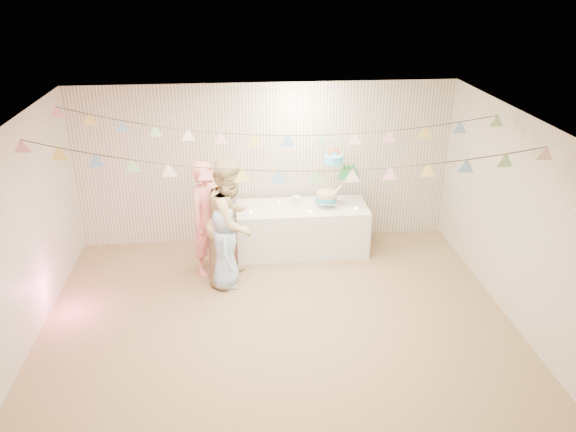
{
  "coord_description": "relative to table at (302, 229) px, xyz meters",
  "views": [
    {
      "loc": [
        -0.45,
        -5.99,
        4.2
      ],
      "look_at": [
        0.2,
        0.8,
        1.15
      ],
      "focal_mm": 35.0,
      "sensor_mm": 36.0,
      "label": 1
    }
  ],
  "objects": [
    {
      "name": "posy",
      "position": [
        -0.08,
        0.05,
        0.45
      ],
      "size": [
        0.15,
        0.15,
        0.17
      ],
      "primitive_type": null,
      "color": "white",
      "rests_on": "table"
    },
    {
      "name": "ceiling",
      "position": [
        -0.53,
        -1.99,
        2.22
      ],
      "size": [
        6.0,
        6.0,
        0.0
      ],
      "primitive_type": "plane",
      "color": "white",
      "rests_on": "ground"
    },
    {
      "name": "tealight_3",
      "position": [
        0.35,
        0.22,
        0.4
      ],
      "size": [
        0.04,
        0.04,
        0.03
      ],
      "primitive_type": "cylinder",
      "color": "#FFD88C",
      "rests_on": "table"
    },
    {
      "name": "cake_stand",
      "position": [
        0.55,
        0.05,
        0.79
      ],
      "size": [
        0.76,
        0.45,
        0.85
      ],
      "primitive_type": null,
      "color": "silver",
      "rests_on": "table"
    },
    {
      "name": "back_wall",
      "position": [
        -0.53,
        0.51,
        0.92
      ],
      "size": [
        6.0,
        6.0,
        0.0
      ],
      "primitive_type": "plane",
      "color": "silver",
      "rests_on": "ground"
    },
    {
      "name": "cake_top_tier",
      "position": [
        0.49,
        0.02,
        0.99
      ],
      "size": [
        0.25,
        0.25,
        0.19
      ],
      "primitive_type": null,
      "color": "#49C2E7",
      "rests_on": "cake_stand"
    },
    {
      "name": "tealight_4",
      "position": [
        0.82,
        -0.18,
        0.4
      ],
      "size": [
        0.04,
        0.04,
        0.03
      ],
      "primitive_type": "cylinder",
      "color": "#FFD88C",
      "rests_on": "table"
    },
    {
      "name": "tealight_1",
      "position": [
        -0.35,
        0.18,
        0.4
      ],
      "size": [
        0.04,
        0.04,
        0.03
      ],
      "primitive_type": "cylinder",
      "color": "#FFD88C",
      "rests_on": "table"
    },
    {
      "name": "bunting_back",
      "position": [
        -0.53,
        -0.89,
        1.97
      ],
      "size": [
        5.6,
        1.1,
        0.4
      ],
      "primitive_type": null,
      "color": "pink",
      "rests_on": "ceiling"
    },
    {
      "name": "person_adult_b",
      "position": [
        -1.1,
        -0.77,
        0.53
      ],
      "size": [
        1.0,
        1.1,
        1.83
      ],
      "primitive_type": "imported",
      "rotation": [
        0.0,
        0.0,
        1.15
      ],
      "color": "tan",
      "rests_on": "floor"
    },
    {
      "name": "person_adult_a",
      "position": [
        -1.42,
        -0.54,
        0.48
      ],
      "size": [
        0.73,
        0.75,
        1.73
      ],
      "primitive_type": "imported",
      "rotation": [
        0.0,
        0.0,
        0.86
      ],
      "color": "#E27776",
      "rests_on": "floor"
    },
    {
      "name": "front_wall",
      "position": [
        -0.53,
        -4.49,
        0.92
      ],
      "size": [
        6.0,
        6.0,
        0.0
      ],
      "primitive_type": "plane",
      "color": "silver",
      "rests_on": "ground"
    },
    {
      "name": "floor",
      "position": [
        -0.53,
        -1.99,
        -0.38
      ],
      "size": [
        6.0,
        6.0,
        0.0
      ],
      "primitive_type": "plane",
      "color": "olive",
      "rests_on": "ground"
    },
    {
      "name": "bunting_front",
      "position": [
        -0.53,
        -2.19,
        1.94
      ],
      "size": [
        5.6,
        0.9,
        0.36
      ],
      "primitive_type": null,
      "color": "#72A5E5",
      "rests_on": "ceiling"
    },
    {
      "name": "right_wall",
      "position": [
        2.47,
        -1.99,
        0.92
      ],
      "size": [
        5.0,
        5.0,
        0.0
      ],
      "primitive_type": "plane",
      "color": "silver",
      "rests_on": "ground"
    },
    {
      "name": "table",
      "position": [
        0.0,
        0.0,
        0.0
      ],
      "size": [
        2.04,
        0.82,
        0.77
      ],
      "primitive_type": "cube",
      "color": "silver",
      "rests_on": "floor"
    },
    {
      "name": "tealight_0",
      "position": [
        -0.8,
        -0.15,
        0.4
      ],
      "size": [
        0.04,
        0.04,
        0.03
      ],
      "primitive_type": "cylinder",
      "color": "#FFD88C",
      "rests_on": "table"
    },
    {
      "name": "cake_bottom",
      "position": [
        0.4,
        -0.01,
        0.45
      ],
      "size": [
        0.31,
        0.31,
        0.15
      ],
      "primitive_type": null,
      "color": "#2BA5C9",
      "rests_on": "cake_stand"
    },
    {
      "name": "person_child",
      "position": [
        -1.2,
        -0.97,
        0.21
      ],
      "size": [
        0.39,
        0.59,
        1.2
      ],
      "primitive_type": "imported",
      "rotation": [
        0.0,
        0.0,
        1.59
      ],
      "color": "#95B2D2",
      "rests_on": "floor"
    },
    {
      "name": "left_wall",
      "position": [
        -3.53,
        -1.99,
        0.92
      ],
      "size": [
        5.0,
        5.0,
        0.0
      ],
      "primitive_type": "plane",
      "color": "silver",
      "rests_on": "ground"
    },
    {
      "name": "platter",
      "position": [
        -0.46,
        -0.05,
        0.38
      ],
      "size": [
        0.31,
        0.31,
        0.02
      ],
      "primitive_type": "cylinder",
      "color": "white",
      "rests_on": "table"
    },
    {
      "name": "tealight_2",
      "position": [
        0.1,
        -0.22,
        0.4
      ],
      "size": [
        0.04,
        0.04,
        0.03
      ],
      "primitive_type": "cylinder",
      "color": "#FFD88C",
      "rests_on": "table"
    },
    {
      "name": "cake_middle",
      "position": [
        0.73,
        0.14,
        0.72
      ],
      "size": [
        0.27,
        0.27,
        0.22
      ],
      "primitive_type": null,
      "color": "#1E8C44",
      "rests_on": "cake_stand"
    }
  ]
}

